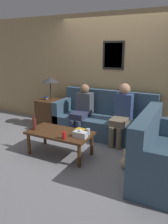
# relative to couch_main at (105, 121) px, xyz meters

# --- Properties ---
(ground_plane) EXTENTS (16.00, 16.00, 0.00)m
(ground_plane) POSITION_rel_couch_main_xyz_m (0.00, -0.52, -0.33)
(ground_plane) COLOR gray
(wall_back) EXTENTS (9.00, 0.08, 2.60)m
(wall_back) POSITION_rel_couch_main_xyz_m (0.00, 0.44, 0.98)
(wall_back) COLOR tan
(wall_back) RESTS_ON ground_plane
(couch_main) EXTENTS (2.12, 0.85, 0.96)m
(couch_main) POSITION_rel_couch_main_xyz_m (0.00, 0.00, 0.00)
(couch_main) COLOR #385166
(couch_main) RESTS_ON ground_plane
(couch_side) EXTENTS (0.85, 1.49, 0.96)m
(couch_side) POSITION_rel_couch_main_xyz_m (1.37, -1.18, 0.00)
(couch_side) COLOR #385166
(couch_side) RESTS_ON ground_plane
(coffee_table) EXTENTS (1.15, 0.59, 0.43)m
(coffee_table) POSITION_rel_couch_main_xyz_m (-0.37, -1.24, 0.05)
(coffee_table) COLOR #4C2D19
(coffee_table) RESTS_ON ground_plane
(side_table_with_lamp) EXTENTS (0.51, 0.50, 1.20)m
(side_table_with_lamp) POSITION_rel_couch_main_xyz_m (-1.39, -0.11, 0.08)
(side_table_with_lamp) COLOR #4C2D19
(side_table_with_lamp) RESTS_ON ground_plane
(wine_bottle) EXTENTS (0.07, 0.07, 0.31)m
(wine_bottle) POSITION_rel_couch_main_xyz_m (-0.83, -1.35, 0.22)
(wine_bottle) COLOR #562319
(wine_bottle) RESTS_ON coffee_table
(drinking_glass) EXTENTS (0.07, 0.07, 0.11)m
(drinking_glass) POSITION_rel_couch_main_xyz_m (0.14, -1.14, 0.16)
(drinking_glass) COLOR silver
(drinking_glass) RESTS_ON coffee_table
(book_stack) EXTENTS (0.16, 0.12, 0.06)m
(book_stack) POSITION_rel_couch_main_xyz_m (-0.04, -1.08, 0.14)
(book_stack) COLOR #237547
(book_stack) RESTS_ON coffee_table
(soda_can) EXTENTS (0.07, 0.07, 0.12)m
(soda_can) POSITION_rel_couch_main_xyz_m (-0.14, -1.47, 0.17)
(soda_can) COLOR red
(soda_can) RESTS_ON coffee_table
(tissue_box) EXTENTS (0.23, 0.12, 0.15)m
(tissue_box) POSITION_rel_couch_main_xyz_m (0.07, -1.29, 0.16)
(tissue_box) COLOR silver
(tissue_box) RESTS_ON coffee_table
(person_left) EXTENTS (0.34, 0.61, 1.11)m
(person_left) POSITION_rel_couch_main_xyz_m (-0.46, -0.20, 0.27)
(person_left) COLOR #2D334C
(person_left) RESTS_ON ground_plane
(person_right) EXTENTS (0.34, 0.64, 1.19)m
(person_right) POSITION_rel_couch_main_xyz_m (0.43, -0.20, 0.31)
(person_right) COLOR #756651
(person_right) RESTS_ON ground_plane
(teddy_bear) EXTENTS (0.21, 0.21, 0.32)m
(teddy_bear) POSITION_rel_couch_main_xyz_m (0.84, -1.16, -0.19)
(teddy_bear) COLOR tan
(teddy_bear) RESTS_ON ground_plane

